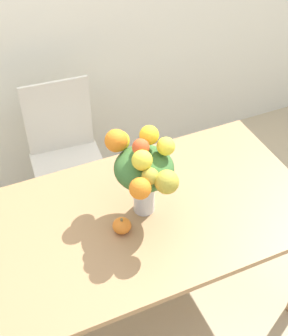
# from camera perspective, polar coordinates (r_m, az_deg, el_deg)

# --- Properties ---
(ground_plane) EXTENTS (12.00, 12.00, 0.00)m
(ground_plane) POSITION_cam_1_polar(r_m,az_deg,el_deg) (2.75, 0.50, -15.77)
(ground_plane) COLOR tan
(dining_table) EXTENTS (1.53, 0.87, 0.74)m
(dining_table) POSITION_cam_1_polar(r_m,az_deg,el_deg) (2.23, 0.59, -6.93)
(dining_table) COLOR #9E754C
(dining_table) RESTS_ON ground_plane
(flower_vase) EXTENTS (0.26, 0.40, 0.44)m
(flower_vase) POSITION_cam_1_polar(r_m,az_deg,el_deg) (1.98, -0.11, -0.08)
(flower_vase) COLOR silver
(flower_vase) RESTS_ON dining_table
(pumpkin) EXTENTS (0.08, 0.08, 0.08)m
(pumpkin) POSITION_cam_1_polar(r_m,az_deg,el_deg) (2.06, -2.71, -7.03)
(pumpkin) COLOR orange
(pumpkin) RESTS_ON dining_table
(dining_chair_near_window) EXTENTS (0.45, 0.45, 0.93)m
(dining_chair_near_window) POSITION_cam_1_polar(r_m,az_deg,el_deg) (2.87, -9.42, 1.38)
(dining_chair_near_window) COLOR silver
(dining_chair_near_window) RESTS_ON ground_plane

